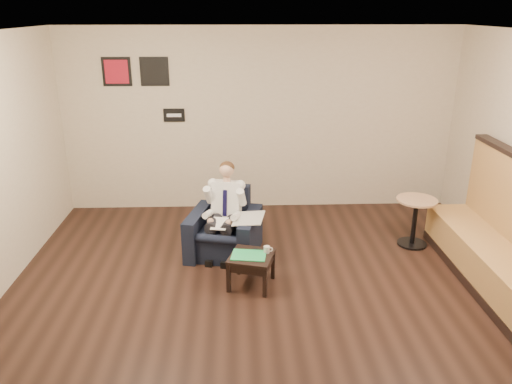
{
  "coord_description": "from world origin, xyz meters",
  "views": [
    {
      "loc": [
        -0.35,
        -4.55,
        3.03
      ],
      "look_at": [
        -0.13,
        1.2,
        0.9
      ],
      "focal_mm": 35.0,
      "sensor_mm": 36.0,
      "label": 1
    }
  ],
  "objects_px": {
    "banquette": "(507,232)",
    "cafe_table": "(414,222)",
    "side_table": "(251,270)",
    "green_folder": "(249,255)",
    "smartphone": "(258,250)",
    "seated_man": "(221,216)",
    "armchair": "(224,224)",
    "coffee_mug": "(267,249)"
  },
  "relations": [
    {
      "from": "banquette",
      "to": "cafe_table",
      "type": "height_order",
      "value": "banquette"
    },
    {
      "from": "side_table",
      "to": "green_folder",
      "type": "bearing_deg",
      "value": -162.82
    },
    {
      "from": "smartphone",
      "to": "banquette",
      "type": "distance_m",
      "value": 2.76
    },
    {
      "from": "seated_man",
      "to": "smartphone",
      "type": "distance_m",
      "value": 0.75
    },
    {
      "from": "green_folder",
      "to": "cafe_table",
      "type": "relative_size",
      "value": 0.58
    },
    {
      "from": "banquette",
      "to": "cafe_table",
      "type": "bearing_deg",
      "value": 116.05
    },
    {
      "from": "armchair",
      "to": "green_folder",
      "type": "distance_m",
      "value": 0.88
    },
    {
      "from": "coffee_mug",
      "to": "cafe_table",
      "type": "bearing_deg",
      "value": 24.2
    },
    {
      "from": "side_table",
      "to": "smartphone",
      "type": "height_order",
      "value": "smartphone"
    },
    {
      "from": "side_table",
      "to": "banquette",
      "type": "xyz_separation_m",
      "value": [
        2.79,
        -0.21,
        0.53
      ]
    },
    {
      "from": "green_folder",
      "to": "banquette",
      "type": "distance_m",
      "value": 2.85
    },
    {
      "from": "armchair",
      "to": "coffee_mug",
      "type": "height_order",
      "value": "armchair"
    },
    {
      "from": "armchair",
      "to": "green_folder",
      "type": "xyz_separation_m",
      "value": [
        0.3,
        -0.82,
        -0.02
      ]
    },
    {
      "from": "seated_man",
      "to": "banquette",
      "type": "relative_size",
      "value": 0.4
    },
    {
      "from": "armchair",
      "to": "smartphone",
      "type": "distance_m",
      "value": 0.81
    },
    {
      "from": "side_table",
      "to": "green_folder",
      "type": "relative_size",
      "value": 1.22
    },
    {
      "from": "armchair",
      "to": "coffee_mug",
      "type": "relative_size",
      "value": 10.54
    },
    {
      "from": "armchair",
      "to": "banquette",
      "type": "bearing_deg",
      "value": -4.83
    },
    {
      "from": "side_table",
      "to": "armchair",
      "type": "bearing_deg",
      "value": 112.11
    },
    {
      "from": "cafe_table",
      "to": "smartphone",
      "type": "bearing_deg",
      "value": -158.26
    },
    {
      "from": "armchair",
      "to": "banquette",
      "type": "height_order",
      "value": "banquette"
    },
    {
      "from": "banquette",
      "to": "armchair",
      "type": "bearing_deg",
      "value": 161.83
    },
    {
      "from": "armchair",
      "to": "coffee_mug",
      "type": "xyz_separation_m",
      "value": [
        0.51,
        -0.76,
        0.01
      ]
    },
    {
      "from": "armchair",
      "to": "green_folder",
      "type": "bearing_deg",
      "value": -56.57
    },
    {
      "from": "armchair",
      "to": "smartphone",
      "type": "height_order",
      "value": "armchair"
    },
    {
      "from": "coffee_mug",
      "to": "banquette",
      "type": "bearing_deg",
      "value": -5.82
    },
    {
      "from": "coffee_mug",
      "to": "cafe_table",
      "type": "xyz_separation_m",
      "value": [
        2.04,
        0.92,
        -0.1
      ]
    },
    {
      "from": "seated_man",
      "to": "side_table",
      "type": "xyz_separation_m",
      "value": [
        0.36,
        -0.71,
        -0.38
      ]
    },
    {
      "from": "side_table",
      "to": "banquette",
      "type": "height_order",
      "value": "banquette"
    },
    {
      "from": "banquette",
      "to": "cafe_table",
      "type": "distance_m",
      "value": 1.37
    },
    {
      "from": "seated_man",
      "to": "green_folder",
      "type": "bearing_deg",
      "value": -52.22
    },
    {
      "from": "green_folder",
      "to": "coffee_mug",
      "type": "distance_m",
      "value": 0.22
    },
    {
      "from": "smartphone",
      "to": "cafe_table",
      "type": "xyz_separation_m",
      "value": [
        2.14,
        0.85,
        -0.06
      ]
    },
    {
      "from": "cafe_table",
      "to": "seated_man",
      "type": "bearing_deg",
      "value": -174.16
    },
    {
      "from": "armchair",
      "to": "seated_man",
      "type": "relative_size",
      "value": 0.75
    },
    {
      "from": "seated_man",
      "to": "green_folder",
      "type": "distance_m",
      "value": 0.81
    },
    {
      "from": "seated_man",
      "to": "banquette",
      "type": "height_order",
      "value": "banquette"
    },
    {
      "from": "banquette",
      "to": "seated_man",
      "type": "bearing_deg",
      "value": 163.72
    },
    {
      "from": "armchair",
      "to": "cafe_table",
      "type": "relative_size",
      "value": 1.3
    },
    {
      "from": "armchair",
      "to": "seated_man",
      "type": "distance_m",
      "value": 0.19
    },
    {
      "from": "smartphone",
      "to": "seated_man",
      "type": "bearing_deg",
      "value": 153.02
    },
    {
      "from": "armchair",
      "to": "cafe_table",
      "type": "height_order",
      "value": "armchair"
    }
  ]
}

